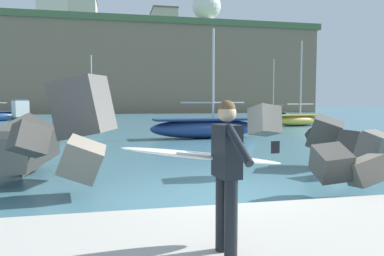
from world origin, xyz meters
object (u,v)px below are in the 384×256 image
at_px(radar_dome, 206,10).
at_px(boat_mid_right, 205,127).
at_px(surfer_with_board, 220,164).
at_px(station_building_central, 54,10).
at_px(boat_mid_left, 22,119).
at_px(boat_near_left, 297,119).
at_px(boat_far_centre, 90,115).
at_px(station_building_west, 164,21).
at_px(boat_far_right, 77,116).
at_px(station_building_east, 81,12).
at_px(boat_mid_centre, 271,113).

bearing_deg(radar_dome, boat_mid_right, -104.26).
relative_size(surfer_with_board, boat_mid_right, 0.34).
height_order(radar_dome, station_building_central, radar_dome).
xyz_separation_m(boat_mid_left, boat_mid_right, (12.19, -11.24, -0.09)).
relative_size(surfer_with_board, boat_mid_left, 0.43).
relative_size(boat_near_left, boat_far_centre, 0.95).
height_order(surfer_with_board, station_building_west, station_building_west).
height_order(surfer_with_board, boat_near_left, boat_near_left).
distance_m(boat_far_right, station_building_east, 45.32).
height_order(boat_mid_centre, station_building_east, station_building_east).
height_order(boat_mid_centre, radar_dome, radar_dome).
height_order(boat_far_centre, station_building_central, station_building_central).
xyz_separation_m(boat_far_right, station_building_west, (14.66, 45.33, 19.66)).
bearing_deg(boat_mid_right, radar_dome, 75.74).
bearing_deg(boat_far_centre, station_building_east, 96.27).
bearing_deg(surfer_with_board, boat_mid_centre, 65.09).
xyz_separation_m(boat_mid_right, station_building_west, (6.09, 62.94, 19.73)).
bearing_deg(station_building_east, station_building_central, -161.76).
bearing_deg(station_building_central, boat_mid_centre, -40.16).
distance_m(surfer_with_board, boat_mid_right, 16.05).
relative_size(boat_far_centre, station_building_east, 0.91).
relative_size(boat_near_left, radar_dome, 0.75).
xyz_separation_m(radar_dome, station_building_east, (-27.51, -4.88, -3.01)).
bearing_deg(boat_mid_right, station_building_west, 84.48).
bearing_deg(boat_mid_right, surfer_with_board, -103.45).
xyz_separation_m(boat_mid_centre, station_building_east, (-28.29, 29.62, 19.96)).
xyz_separation_m(boat_near_left, boat_far_right, (-18.90, 8.78, 0.12)).
bearing_deg(boat_mid_left, boat_mid_right, -42.68).
bearing_deg(boat_mid_left, station_building_east, 89.09).
bearing_deg(boat_mid_centre, boat_mid_right, -120.41).
xyz_separation_m(surfer_with_board, boat_near_left, (14.05, 24.44, -0.72)).
bearing_deg(boat_mid_left, boat_far_centre, 73.30).
bearing_deg(radar_dome, boat_near_left, -96.03).
distance_m(boat_near_left, boat_far_right, 20.83).
bearing_deg(station_building_west, station_building_east, -165.22).
xyz_separation_m(boat_far_right, station_building_central, (-7.76, 39.09, 19.43)).
bearing_deg(surfer_with_board, station_building_west, 82.88).
xyz_separation_m(radar_dome, station_building_central, (-32.40, -6.49, -3.31)).
bearing_deg(boat_mid_centre, station_building_central, 139.84).
relative_size(boat_mid_left, boat_mid_right, 0.78).
xyz_separation_m(boat_mid_left, boat_far_centre, (4.33, 14.44, -0.16)).
height_order(boat_mid_centre, boat_far_right, boat_mid_centre).
height_order(boat_near_left, radar_dome, radar_dome).
relative_size(boat_near_left, boat_mid_centre, 0.89).
height_order(boat_mid_right, boat_far_right, boat_mid_right).
xyz_separation_m(boat_near_left, station_building_central, (-26.66, 47.86, 19.55)).
bearing_deg(station_building_east, boat_mid_right, -78.90).
bearing_deg(station_building_west, boat_near_left, -85.52).
bearing_deg(station_building_west, boat_far_right, -107.92).
distance_m(boat_mid_centre, boat_far_right, 27.73).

